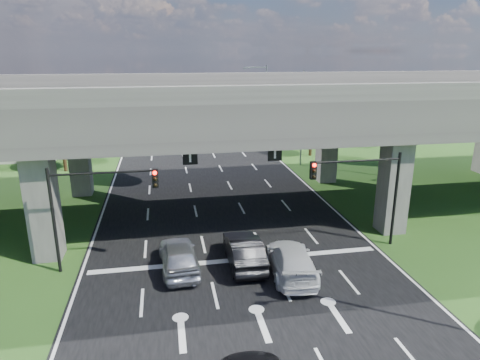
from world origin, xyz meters
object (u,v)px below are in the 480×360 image
object	(u,v)px
streetlight_far	(299,111)
streetlight_beyond	(263,96)
signal_right	(364,183)
car_dark	(244,250)
car_white	(291,260)
car_silver	(179,255)
signal_left	(94,199)

from	to	relation	value
streetlight_far	streetlight_beyond	size ratio (longest dim) A/B	1.00
signal_right	car_dark	bearing A→B (deg)	-172.89
car_white	streetlight_far	bearing A→B (deg)	-102.10
car_silver	signal_left	bearing A→B (deg)	-15.65
signal_right	streetlight_far	xyz separation A→B (m)	(2.27, 20.06, 1.66)
signal_right	car_white	distance (m)	6.70
signal_right	car_white	world-z (taller)	signal_right
signal_left	streetlight_far	distance (m)	26.95
signal_left	car_dark	size ratio (longest dim) A/B	1.16
signal_right	car_silver	distance (m)	11.77
signal_left	streetlight_beyond	world-z (taller)	streetlight_beyond
streetlight_far	car_silver	size ratio (longest dim) A/B	1.99
streetlight_far	car_white	xyz separation A→B (m)	(-7.49, -22.62, -5.01)
car_silver	streetlight_beyond	bearing A→B (deg)	-113.61
signal_right	car_dark	size ratio (longest dim) A/B	1.16
signal_left	streetlight_beyond	distance (m)	40.30
car_dark	car_white	world-z (taller)	car_dark
car_white	car_silver	bearing A→B (deg)	-8.75
streetlight_far	car_dark	size ratio (longest dim) A/B	1.93
signal_right	car_dark	xyz separation A→B (m)	(-7.56, -0.94, -3.30)
car_dark	streetlight_beyond	bearing A→B (deg)	-104.38
signal_right	streetlight_beyond	distance (m)	36.17
streetlight_beyond	car_silver	xyz separation A→B (m)	(-13.53, -37.00, -4.96)
car_dark	signal_left	bearing A→B (deg)	-6.15
signal_left	signal_right	bearing A→B (deg)	0.00
signal_right	streetlight_beyond	size ratio (longest dim) A/B	0.60
signal_left	streetlight_beyond	bearing A→B (deg)	63.57
streetlight_far	signal_left	bearing A→B (deg)	-131.78
signal_right	car_white	size ratio (longest dim) A/B	1.08
car_white	streetlight_beyond	bearing A→B (deg)	-94.76
streetlight_beyond	car_dark	distance (m)	38.61
streetlight_far	streetlight_beyond	xyz separation A→B (m)	(0.00, 16.00, 0.00)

